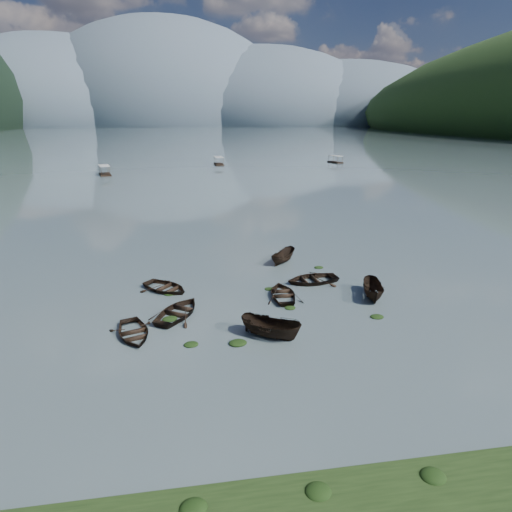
{
  "coord_description": "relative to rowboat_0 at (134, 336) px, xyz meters",
  "views": [
    {
      "loc": [
        -5.26,
        -23.61,
        14.48
      ],
      "look_at": [
        0.0,
        12.0,
        2.0
      ],
      "focal_mm": 28.0,
      "sensor_mm": 36.0,
      "label": 1
    }
  ],
  "objects": [
    {
      "name": "weed_clump_0",
      "position": [
        4.01,
        -1.85,
        0.0
      ],
      "size": [
        1.0,
        0.82,
        0.22
      ],
      "primitive_type": "ellipsoid",
      "color": "black",
      "rests_on": "ground"
    },
    {
      "name": "rowboat_8",
      "position": [
        13.56,
        13.31,
        0.0
      ],
      "size": [
        3.74,
        3.93,
        1.52
      ],
      "primitive_type": "imported",
      "rotation": [
        0.0,
        0.0,
        2.41
      ],
      "color": "black",
      "rests_on": "ground"
    },
    {
      "name": "haze_mtn_a",
      "position": [
        -249.82,
        897.95,
        0.0
      ],
      "size": [
        520.0,
        520.0,
        280.0
      ],
      "primitive_type": "ellipsoid",
      "color": "#475666",
      "rests_on": "ground"
    },
    {
      "name": "pontoon_right",
      "position": [
        52.11,
        108.17,
        0.0
      ],
      "size": [
        4.1,
        6.33,
        2.25
      ],
      "primitive_type": null,
      "rotation": [
        0.0,
        0.0,
        0.31
      ],
      "color": "black",
      "rests_on": "ground"
    },
    {
      "name": "rowboat_1",
      "position": [
        3.03,
        2.7,
        0.0
      ],
      "size": [
        5.43,
        5.9,
        1.0
      ],
      "primitive_type": "imported",
      "rotation": [
        0.0,
        0.0,
        2.6
      ],
      "color": "black",
      "rests_on": "ground"
    },
    {
      "name": "haze_mtn_d",
      "position": [
        330.18,
        897.95,
        0.0
      ],
      "size": [
        520.0,
        520.0,
        220.0
      ],
      "primitive_type": "ellipsoid",
      "color": "#475666",
      "rests_on": "ground"
    },
    {
      "name": "weed_clump_3",
      "position": [
        11.86,
        2.55,
        0.0
      ],
      "size": [
        0.9,
        0.76,
        0.2
      ],
      "primitive_type": "ellipsoid",
      "color": "black",
      "rests_on": "ground"
    },
    {
      "name": "rowboat_0",
      "position": [
        0.0,
        0.0,
        0.0
      ],
      "size": [
        4.21,
        5.01,
        0.89
      ],
      "primitive_type": "imported",
      "rotation": [
        0.0,
        0.0,
        0.31
      ],
      "color": "black",
      "rests_on": "ground"
    },
    {
      "name": "pontoon_centre",
      "position": [
        12.33,
        107.57,
        0.0
      ],
      "size": [
        3.14,
        6.5,
        2.42
      ],
      "primitive_type": null,
      "rotation": [
        0.0,
        0.0,
        0.08
      ],
      "color": "black",
      "rests_on": "ground"
    },
    {
      "name": "weed_clump_6",
      "position": [
        10.88,
        6.51,
        0.0
      ],
      "size": [
        0.9,
        0.75,
        0.19
      ],
      "primitive_type": "ellipsoid",
      "color": "black",
      "rests_on": "ground"
    },
    {
      "name": "rowboat_3",
      "position": [
        11.76,
        4.85,
        0.0
      ],
      "size": [
        3.24,
        4.45,
        0.9
      ],
      "primitive_type": "imported",
      "rotation": [
        0.0,
        0.0,
        3.11
      ],
      "color": "black",
      "rests_on": "ground"
    },
    {
      "name": "haze_mtn_c",
      "position": [
        150.18,
        897.95,
        0.0
      ],
      "size": [
        520.0,
        520.0,
        260.0
      ],
      "primitive_type": "ellipsoid",
      "color": "#475666",
      "rests_on": "ground"
    },
    {
      "name": "rowboat_7",
      "position": [
        15.1,
        7.53,
        0.0
      ],
      "size": [
        5.29,
        4.08,
        1.01
      ],
      "primitive_type": "imported",
      "rotation": [
        0.0,
        0.0,
        4.84
      ],
      "color": "black",
      "rests_on": "ground"
    },
    {
      "name": "weed_clump_1",
      "position": [
        2.4,
        2.0,
        0.0
      ],
      "size": [
        1.14,
        0.91,
        0.25
      ],
      "primitive_type": "ellipsoid",
      "color": "black",
      "rests_on": "ground"
    },
    {
      "name": "pontoon_left",
      "position": [
        -19.32,
        87.16,
        0.0
      ],
      "size": [
        4.34,
        6.8,
        2.42
      ],
      "primitive_type": null,
      "rotation": [
        0.0,
        0.0,
        0.29
      ],
      "color": "black",
      "rests_on": "ground"
    },
    {
      "name": "weed_clump_5",
      "position": [
        2.14,
        6.7,
        0.0
      ],
      "size": [
        1.05,
        0.85,
        0.22
      ],
      "primitive_type": "ellipsoid",
      "color": "black",
      "rests_on": "ground"
    },
    {
      "name": "ground_plane",
      "position": [
        10.18,
        -2.05,
        0.0
      ],
      "size": [
        2400.0,
        2400.0,
        0.0
      ],
      "primitive_type": "plane",
      "color": "#4B5B5E"
    },
    {
      "name": "weed_clump_2",
      "position": [
        7.15,
        -2.15,
        0.0
      ],
      "size": [
        1.23,
        0.98,
        0.27
      ],
      "primitive_type": "ellipsoid",
      "color": "black",
      "rests_on": "ground"
    },
    {
      "name": "weed_clump_7",
      "position": [
        16.83,
        11.06,
        0.0
      ],
      "size": [
        0.95,
        0.76,
        0.21
      ],
      "primitive_type": "ellipsoid",
      "color": "black",
      "rests_on": "ground"
    },
    {
      "name": "rowboat_6",
      "position": [
        1.71,
        7.63,
        0.0
      ],
      "size": [
        5.61,
        5.48,
        0.95
      ],
      "primitive_type": "imported",
      "rotation": [
        0.0,
        0.0,
        0.85
      ],
      "color": "black",
      "rests_on": "ground"
    },
    {
      "name": "rowboat_5",
      "position": [
        19.32,
        3.58,
        0.0
      ],
      "size": [
        2.69,
        4.47,
        1.62
      ],
      "primitive_type": "imported",
      "rotation": [
        0.0,
        0.0,
        -0.28
      ],
      "color": "black",
      "rests_on": "ground"
    },
    {
      "name": "weed_clump_4",
      "position": [
        18.12,
        0.07,
        0.0
      ],
      "size": [
        1.05,
        0.83,
        0.22
      ],
      "primitive_type": "ellipsoid",
      "color": "black",
      "rests_on": "ground"
    },
    {
      "name": "rowboat_2",
      "position": [
        9.5,
        -1.58,
        0.0
      ],
      "size": [
        4.67,
        3.84,
        1.73
      ],
      "primitive_type": "imported",
      "rotation": [
        0.0,
        0.0,
        1.0
      ],
      "color": "black",
      "rests_on": "ground"
    },
    {
      "name": "haze_mtn_b",
      "position": [
        -49.82,
        897.95,
        0.0
      ],
      "size": [
        520.0,
        520.0,
        340.0
      ],
      "primitive_type": "ellipsoid",
      "color": "#475666",
      "rests_on": "ground"
    }
  ]
}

